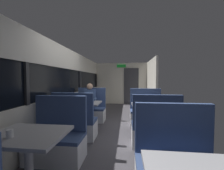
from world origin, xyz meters
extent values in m
cube|color=#423F44|center=(0.00, 0.00, -0.01)|extent=(3.30, 9.20, 0.02)
cube|color=beige|center=(-1.45, 0.00, 0.47)|extent=(0.08, 8.40, 0.95)
cube|color=beige|center=(-1.45, 0.00, 2.00)|extent=(0.08, 8.40, 0.60)
cube|color=black|center=(-1.46, 0.00, 1.32)|extent=(0.03, 8.40, 0.75)
cube|color=#2D2D30|center=(-1.43, -1.40, 1.32)|extent=(0.06, 0.08, 0.75)
cube|color=#2D2D30|center=(-1.43, 1.40, 1.32)|extent=(0.06, 0.08, 0.75)
cube|color=#2D2D30|center=(-1.43, 4.20, 1.32)|extent=(0.06, 0.08, 0.75)
cube|color=beige|center=(0.00, 4.20, 1.15)|extent=(2.90, 0.08, 2.30)
cube|color=#333338|center=(0.55, 4.15, 1.00)|extent=(0.80, 0.04, 2.00)
cube|color=green|center=(0.00, 4.14, 2.12)|extent=(0.50, 0.03, 0.16)
cube|color=beige|center=(1.45, 3.00, 1.15)|extent=(0.08, 2.40, 2.30)
cylinder|color=#9E9EA3|center=(-0.89, -2.09, 0.35)|extent=(0.10, 0.10, 0.70)
cube|color=#99999E|center=(-0.89, -2.09, 0.72)|extent=(0.90, 0.70, 0.04)
cube|color=silver|center=(-0.89, -1.43, 0.20)|extent=(0.95, 0.50, 0.39)
cube|color=#384C7A|center=(-0.89, -1.43, 0.42)|extent=(0.95, 0.50, 0.06)
cube|color=#384C7A|center=(-0.89, -1.22, 0.78)|extent=(0.95, 0.08, 0.65)
cylinder|color=#9E9EA3|center=(-0.89, 0.18, 0.35)|extent=(0.10, 0.10, 0.70)
cube|color=#99999E|center=(-0.89, 0.18, 0.72)|extent=(0.90, 0.70, 0.04)
cube|color=silver|center=(-0.89, -0.48, 0.20)|extent=(0.95, 0.50, 0.39)
cube|color=#384C7A|center=(-0.89, -0.48, 0.42)|extent=(0.95, 0.50, 0.06)
cube|color=#384C7A|center=(-0.89, -0.69, 0.78)|extent=(0.95, 0.08, 0.65)
cube|color=silver|center=(-0.89, 0.84, 0.20)|extent=(0.95, 0.50, 0.39)
cube|color=#384C7A|center=(-0.89, 0.84, 0.42)|extent=(0.95, 0.50, 0.06)
cube|color=#384C7A|center=(-0.89, 1.05, 0.78)|extent=(0.95, 0.08, 0.65)
cube|color=#384C7A|center=(0.89, -2.03, 0.42)|extent=(0.95, 0.50, 0.06)
cube|color=#384C7A|center=(0.89, -1.82, 0.78)|extent=(0.95, 0.08, 0.65)
cylinder|color=#9E9EA3|center=(0.89, -0.02, 0.35)|extent=(0.10, 0.10, 0.70)
cube|color=#99999E|center=(0.89, -0.02, 0.72)|extent=(0.90, 0.70, 0.04)
cube|color=silver|center=(0.89, -0.68, 0.20)|extent=(0.95, 0.50, 0.39)
cube|color=#384C7A|center=(0.89, -0.68, 0.42)|extent=(0.95, 0.50, 0.06)
cube|color=#384C7A|center=(0.89, -0.89, 0.78)|extent=(0.95, 0.08, 0.65)
cube|color=silver|center=(0.89, 0.64, 0.20)|extent=(0.95, 0.50, 0.39)
cube|color=#384C7A|center=(0.89, 0.64, 0.42)|extent=(0.95, 0.50, 0.06)
cube|color=#384C7A|center=(0.89, 0.85, 0.78)|extent=(0.95, 0.08, 0.65)
cube|color=#26262D|center=(-0.89, 0.84, 0.23)|extent=(0.30, 0.36, 0.45)
cube|color=#3F598C|center=(-0.89, 0.79, 0.75)|extent=(0.34, 0.22, 0.60)
sphere|color=tan|center=(-0.89, 0.77, 1.16)|extent=(0.20, 0.20, 0.20)
cylinder|color=#3F598C|center=(-1.09, 0.61, 0.77)|extent=(0.07, 0.28, 0.07)
cylinder|color=#3F598C|center=(-0.69, 0.61, 0.77)|extent=(0.07, 0.28, 0.07)
cylinder|color=white|center=(-1.02, -2.22, 0.79)|extent=(0.07, 0.07, 0.09)
camera|label=1|loc=(0.31, -3.65, 1.41)|focal=22.31mm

